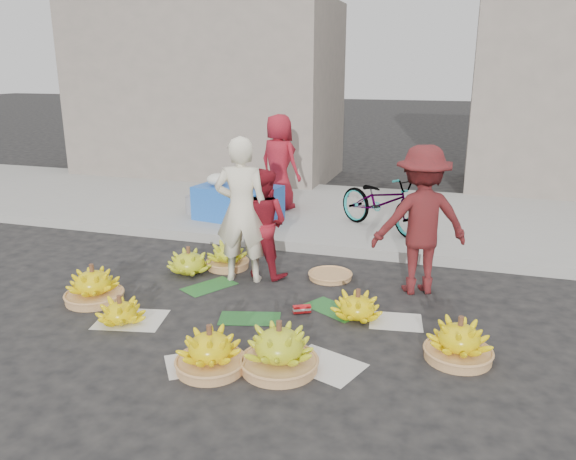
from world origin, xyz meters
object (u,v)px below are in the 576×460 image
(banana_bunch_0, at_px, (93,285))
(bicycle, at_px, (382,202))
(vendor_cream, at_px, (242,210))
(flower_table, at_px, (238,200))
(banana_bunch_4, at_px, (459,341))

(banana_bunch_0, relative_size, bicycle, 0.40)
(vendor_cream, height_order, flower_table, vendor_cream)
(banana_bunch_0, distance_m, vendor_cream, 1.93)
(vendor_cream, relative_size, flower_table, 1.24)
(banana_bunch_4, height_order, bicycle, bicycle)
(banana_bunch_4, height_order, vendor_cream, vendor_cream)
(banana_bunch_0, height_order, flower_table, flower_table)
(banana_bunch_4, distance_m, vendor_cream, 3.02)
(vendor_cream, bearing_deg, banana_bunch_4, 143.52)
(vendor_cream, relative_size, bicycle, 1.05)
(flower_table, xyz_separation_m, bicycle, (2.38, 0.06, 0.13))
(banana_bunch_0, bearing_deg, flower_table, 83.45)
(banana_bunch_0, distance_m, banana_bunch_4, 4.02)
(banana_bunch_4, relative_size, flower_table, 0.46)
(banana_bunch_4, xyz_separation_m, flower_table, (-3.63, 3.56, 0.26))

